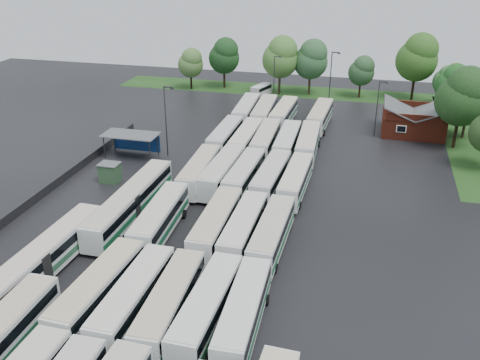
# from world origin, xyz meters

# --- Properties ---
(ground) EXTENTS (160.00, 160.00, 0.00)m
(ground) POSITION_xyz_m (0.00, 0.00, 0.00)
(ground) COLOR black
(ground) RESTS_ON ground
(brick_building) EXTENTS (10.07, 8.60, 5.39)m
(brick_building) POSITION_xyz_m (24.00, 42.77, 1.87)
(brick_building) COLOR maroon
(brick_building) RESTS_ON ground
(wash_shed) EXTENTS (8.20, 4.20, 3.58)m
(wash_shed) POSITION_xyz_m (-17.20, 22.02, 2.99)
(wash_shed) COLOR #2D2D30
(wash_shed) RESTS_ON ground
(utility_hut) EXTENTS (2.70, 2.20, 2.62)m
(utility_hut) POSITION_xyz_m (-16.20, 12.60, 1.32)
(utility_hut) COLOR #29482A
(utility_hut) RESTS_ON ground
(grass_strip_north) EXTENTS (80.00, 10.00, 0.01)m
(grass_strip_north) POSITION_xyz_m (2.00, 64.80, 0.01)
(grass_strip_north) COLOR #1B4113
(grass_strip_north) RESTS_ON ground
(grass_strip_east) EXTENTS (10.00, 50.00, 0.01)m
(grass_strip_east) POSITION_xyz_m (34.00, 42.80, 0.01)
(grass_strip_east) COLOR #1B4113
(grass_strip_east) RESTS_ON ground
(west_fence) EXTENTS (0.10, 50.00, 1.20)m
(west_fence) POSITION_xyz_m (-22.20, 8.00, 0.60)
(west_fence) COLOR #2D2D30
(west_fence) RESTS_ON ground
(bus_r1c0) EXTENTS (3.30, 12.99, 3.59)m
(bus_r1c0) POSITION_xyz_m (-4.56, -12.42, 1.97)
(bus_r1c0) COLOR silver
(bus_r1c0) RESTS_ON ground
(bus_r1c1) EXTENTS (2.76, 12.71, 3.54)m
(bus_r1c1) POSITION_xyz_m (-1.15, -12.64, 1.94)
(bus_r1c1) COLOR silver
(bus_r1c1) RESTS_ON ground
(bus_r1c2) EXTENTS (3.18, 12.73, 3.52)m
(bus_r1c2) POSITION_xyz_m (2.15, -12.64, 1.93)
(bus_r1c2) COLOR silver
(bus_r1c2) RESTS_ON ground
(bus_r1c3) EXTENTS (2.98, 12.74, 3.53)m
(bus_r1c3) POSITION_xyz_m (5.38, -12.43, 1.94)
(bus_r1c3) COLOR silver
(bus_r1c3) RESTS_ON ground
(bus_r1c4) EXTENTS (3.10, 12.54, 3.47)m
(bus_r1c4) POSITION_xyz_m (8.47, -12.29, 1.91)
(bus_r1c4) COLOR silver
(bus_r1c4) RESTS_ON ground
(bus_r2c0) EXTENTS (3.39, 13.07, 3.61)m
(bus_r2c0) POSITION_xyz_m (-4.28, 1.08, 1.98)
(bus_r2c0) COLOR silver
(bus_r2c0) RESTS_ON ground
(bus_r2c2) EXTENTS (2.97, 13.00, 3.61)m
(bus_r2c2) POSITION_xyz_m (2.06, 1.32, 1.98)
(bus_r2c2) COLOR silver
(bus_r2c2) RESTS_ON ground
(bus_r2c3) EXTENTS (2.67, 12.48, 3.47)m
(bus_r2c3) POSITION_xyz_m (5.11, 1.32, 1.91)
(bus_r2c3) COLOR silver
(bus_r2c3) RESTS_ON ground
(bus_r2c4) EXTENTS (2.84, 12.69, 3.52)m
(bus_r2c4) POSITION_xyz_m (8.24, 0.91, 1.94)
(bus_r2c4) COLOR silver
(bus_r2c4) RESTS_ON ground
(bus_r3c0) EXTENTS (3.14, 12.67, 3.50)m
(bus_r3c0) POSITION_xyz_m (-4.20, 14.63, 1.93)
(bus_r3c0) COLOR silver
(bus_r3c0) RESTS_ON ground
(bus_r3c1) EXTENTS (3.10, 13.06, 3.62)m
(bus_r3c1) POSITION_xyz_m (-1.17, 15.05, 1.99)
(bus_r3c1) COLOR silver
(bus_r3c1) RESTS_ON ground
(bus_r3c2) EXTENTS (2.99, 12.54, 3.47)m
(bus_r3c2) POSITION_xyz_m (1.81, 15.08, 1.91)
(bus_r3c2) COLOR silver
(bus_r3c2) RESTS_ON ground
(bus_r3c3) EXTENTS (3.13, 12.71, 3.51)m
(bus_r3c3) POSITION_xyz_m (5.35, 15.06, 1.93)
(bus_r3c3) COLOR silver
(bus_r3c3) RESTS_ON ground
(bus_r3c4) EXTENTS (2.84, 12.46, 3.46)m
(bus_r3c4) POSITION_xyz_m (8.56, 14.87, 1.90)
(bus_r3c4) COLOR silver
(bus_r3c4) RESTS_ON ground
(bus_r4c0) EXTENTS (2.69, 12.53, 3.49)m
(bus_r4c0) POSITION_xyz_m (-4.58, 28.62, 1.92)
(bus_r4c0) COLOR silver
(bus_r4c0) RESTS_ON ground
(bus_r4c1) EXTENTS (2.70, 12.65, 3.52)m
(bus_r4c1) POSITION_xyz_m (-1.15, 28.09, 1.94)
(bus_r4c1) COLOR silver
(bus_r4c1) RESTS_ON ground
(bus_r4c2) EXTENTS (3.12, 12.88, 3.56)m
(bus_r4c2) POSITION_xyz_m (1.89, 28.32, 1.96)
(bus_r4c2) COLOR silver
(bus_r4c2) RESTS_ON ground
(bus_r4c3) EXTENTS (2.97, 12.58, 3.48)m
(bus_r4c3) POSITION_xyz_m (5.19, 28.48, 1.92)
(bus_r4c3) COLOR silver
(bus_r4c3) RESTS_ON ground
(bus_r4c4) EXTENTS (3.27, 12.95, 3.58)m
(bus_r4c4) POSITION_xyz_m (8.32, 28.56, 1.97)
(bus_r4c4) COLOR silver
(bus_r4c4) RESTS_ON ground
(bus_r5c0) EXTENTS (3.42, 13.14, 3.62)m
(bus_r5c0) POSITION_xyz_m (-4.53, 42.23, 1.99)
(bus_r5c0) COLOR silver
(bus_r5c0) RESTS_ON ground
(bus_r5c1) EXTENTS (3.38, 13.26, 3.66)m
(bus_r5c1) POSITION_xyz_m (-1.21, 41.89, 2.01)
(bus_r5c1) COLOR silver
(bus_r5c1) RESTS_ON ground
(bus_r5c2) EXTENTS (3.03, 12.80, 3.54)m
(bus_r5c2) POSITION_xyz_m (2.18, 42.22, 1.95)
(bus_r5c2) COLOR silver
(bus_r5c2) RESTS_ON ground
(bus_r5c4) EXTENTS (3.26, 12.96, 3.58)m
(bus_r5c4) POSITION_xyz_m (8.54, 42.31, 1.97)
(bus_r5c4) COLOR silver
(bus_r5c4) RESTS_ON ground
(artic_bus_west_b) EXTENTS (2.83, 19.19, 3.56)m
(artic_bus_west_b) POSITION_xyz_m (-9.14, 4.04, 1.97)
(artic_bus_west_b) COLOR silver
(artic_bus_west_b) RESTS_ON ground
(artic_bus_west_c) EXTENTS (3.30, 18.83, 3.48)m
(artic_bus_west_c) POSITION_xyz_m (-12.14, -9.52, 1.93)
(artic_bus_west_c) COLOR silver
(artic_bus_west_c) RESTS_ON ground
(minibus) EXTENTS (3.57, 5.79, 2.38)m
(minibus) POSITION_xyz_m (-5.48, 59.20, 1.32)
(minibus) COLOR silver
(minibus) RESTS_ON ground
(tree_north_0) EXTENTS (5.39, 5.39, 8.93)m
(tree_north_0) POSITION_xyz_m (-21.36, 61.30, 5.74)
(tree_north_0) COLOR black
(tree_north_0) RESTS_ON ground
(tree_north_1) EXTENTS (6.60, 6.60, 10.93)m
(tree_north_1) POSITION_xyz_m (-14.64, 64.08, 7.03)
(tree_north_1) COLOR black
(tree_north_1) RESTS_ON ground
(tree_north_2) EXTENTS (7.41, 7.41, 12.27)m
(tree_north_2) POSITION_xyz_m (-1.97, 61.66, 7.90)
(tree_north_2) COLOR #372B1D
(tree_north_2) RESTS_ON ground
(tree_north_3) EXTENTS (7.00, 7.00, 11.59)m
(tree_north_3) POSITION_xyz_m (4.12, 63.08, 7.46)
(tree_north_3) COLOR #3C2E1E
(tree_north_3) RESTS_ON ground
(tree_north_4) EXTENTS (5.24, 5.24, 8.68)m
(tree_north_4) POSITION_xyz_m (14.41, 63.37, 5.58)
(tree_north_4) COLOR black
(tree_north_4) RESTS_ON ground
(tree_north_5) EXTENTS (8.14, 8.14, 13.47)m
(tree_north_5) POSITION_xyz_m (24.88, 64.12, 8.67)
(tree_north_5) COLOR black
(tree_north_5) RESTS_ON ground
(tree_north_6) EXTENTS (5.20, 5.20, 8.61)m
(tree_north_6) POSITION_xyz_m (31.58, 60.94, 5.53)
(tree_north_6) COLOR #352015
(tree_north_6) RESTS_ON ground
(tree_east_1) EXTENTS (7.84, 7.84, 12.98)m
(tree_east_1) POSITION_xyz_m (30.24, 37.38, 8.35)
(tree_east_1) COLOR black
(tree_east_1) RESTS_ON ground
(tree_east_2) EXTENTS (5.41, 5.41, 8.97)m
(tree_east_2) POSITION_xyz_m (32.17, 42.67, 5.76)
(tree_east_2) COLOR #342719
(tree_east_2) RESTS_ON ground
(tree_east_3) EXTENTS (6.01, 6.01, 9.95)m
(tree_east_3) POSITION_xyz_m (30.72, 53.34, 6.40)
(tree_east_3) COLOR black
(tree_east_3) RESTS_ON ground
(tree_east_4) EXTENTS (4.87, 4.87, 8.07)m
(tree_east_4) POSITION_xyz_m (30.46, 61.24, 5.19)
(tree_east_4) COLOR #38291B
(tree_east_4) RESTS_ON ground
(lamp_post_ne) EXTENTS (1.43, 0.28, 9.27)m
(lamp_post_ne) POSITION_xyz_m (17.98, 39.81, 5.38)
(lamp_post_ne) COLOR #2D2D30
(lamp_post_ne) RESTS_ON ground
(lamp_post_nw) EXTENTS (1.64, 0.32, 10.65)m
(lamp_post_nw) POSITION_xyz_m (-12.06, 23.47, 6.18)
(lamp_post_nw) COLOR #2D2D30
(lamp_post_nw) RESTS_ON ground
(lamp_post_back_w) EXTENTS (1.45, 0.28, 9.44)m
(lamp_post_back_w) POSITION_xyz_m (-1.83, 54.48, 5.48)
(lamp_post_back_w) COLOR #2D2D30
(lamp_post_back_w) RESTS_ON ground
(lamp_post_back_e) EXTENTS (1.66, 0.32, 10.75)m
(lamp_post_back_e) POSITION_xyz_m (9.03, 54.41, 6.24)
(lamp_post_back_e) COLOR #2D2D30
(lamp_post_back_e) RESTS_ON ground
(puddle_2) EXTENTS (5.37, 5.37, 0.01)m
(puddle_2) POSITION_xyz_m (-7.71, -0.13, 0.00)
(puddle_2) COLOR black
(puddle_2) RESTS_ON ground
(puddle_3) EXTENTS (3.63, 3.63, 0.01)m
(puddle_3) POSITION_xyz_m (2.62, 0.60, 0.00)
(puddle_3) COLOR black
(puddle_3) RESTS_ON ground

